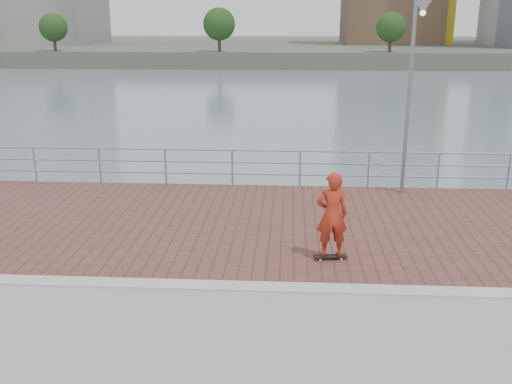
{
  "coord_description": "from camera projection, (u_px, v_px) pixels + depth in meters",
  "views": [
    {
      "loc": [
        0.71,
        -9.73,
        4.83
      ],
      "look_at": [
        0.0,
        2.0,
        1.3
      ],
      "focal_mm": 40.0,
      "sensor_mm": 36.0,
      "label": 1
    }
  ],
  "objects": [
    {
      "name": "water",
      "position": [
        250.0,
        380.0,
        11.31
      ],
      "size": [
        400.0,
        400.0,
        0.0
      ],
      "primitive_type": "plane",
      "color": "slate",
      "rests_on": "ground"
    },
    {
      "name": "brick_lane",
      "position": [
        260.0,
        223.0,
        14.17
      ],
      "size": [
        40.0,
        6.8,
        0.02
      ],
      "primitive_type": "cube",
      "color": "brown",
      "rests_on": "seawall"
    },
    {
      "name": "curb",
      "position": [
        250.0,
        287.0,
        10.72
      ],
      "size": [
        40.0,
        0.4,
        0.06
      ],
      "primitive_type": "cube",
      "color": "#B7B5AD",
      "rests_on": "seawall"
    },
    {
      "name": "far_shore",
      "position": [
        288.0,
        47.0,
        128.06
      ],
      "size": [
        320.0,
        95.0,
        2.5
      ],
      "primitive_type": "cube",
      "color": "#4C5142",
      "rests_on": "ground"
    },
    {
      "name": "guardrail",
      "position": [
        266.0,
        164.0,
        17.23
      ],
      "size": [
        39.06,
        0.06,
        1.13
      ],
      "color": "#8C9EA8",
      "rests_on": "brick_lane"
    },
    {
      "name": "street_lamp",
      "position": [
        415.0,
        54.0,
        15.17
      ],
      "size": [
        0.41,
        1.19,
        5.62
      ],
      "color": "slate",
      "rests_on": "brick_lane"
    },
    {
      "name": "skateboard",
      "position": [
        330.0,
        256.0,
        11.99
      ],
      "size": [
        0.72,
        0.28,
        0.08
      ],
      "rotation": [
        0.0,
        0.0,
        0.15
      ],
      "color": "black",
      "rests_on": "brick_lane"
    },
    {
      "name": "skateboarder",
      "position": [
        332.0,
        215.0,
        11.72
      ],
      "size": [
        0.72,
        0.53,
        1.81
      ],
      "primitive_type": "imported",
      "rotation": [
        0.0,
        0.0,
        3.29
      ],
      "color": "#A82916",
      "rests_on": "skateboard"
    },
    {
      "name": "shoreline_trees",
      "position": [
        289.0,
        25.0,
        83.11
      ],
      "size": [
        144.51,
        4.94,
        6.58
      ],
      "color": "#473323",
      "rests_on": "far_shore"
    }
  ]
}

